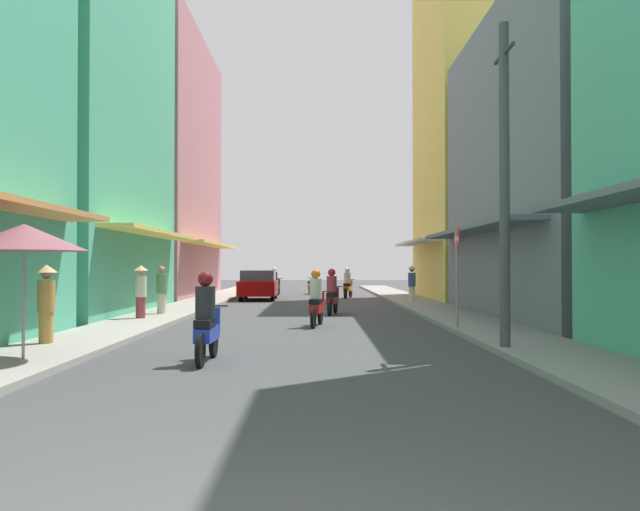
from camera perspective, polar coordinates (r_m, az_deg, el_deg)
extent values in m
plane|color=#424244|center=(23.70, -1.14, -4.95)|extent=(105.48, 105.48, 0.00)
cube|color=#9E9991|center=(24.23, -12.42, -4.70)|extent=(2.02, 55.95, 0.12)
cube|color=gray|center=(24.10, 10.21, -4.73)|extent=(2.02, 55.95, 0.12)
cube|color=#4CB28C|center=(24.94, -22.03, 10.53)|extent=(6.00, 10.50, 13.17)
cube|color=#EFD159|center=(23.41, -14.10, 1.88)|extent=(1.10, 9.45, 0.12)
cube|color=#B7727F|center=(36.68, -14.77, 7.41)|extent=(6.00, 13.08, 13.90)
cube|color=#EFD159|center=(35.61, -9.33, 0.93)|extent=(1.10, 11.77, 0.12)
cube|color=slate|center=(22.44, 21.85, 7.29)|extent=(6.00, 12.32, 9.69)
cube|color=slate|center=(21.17, 13.08, 2.17)|extent=(1.10, 11.08, 0.12)
cube|color=#EFD159|center=(33.72, 14.37, 10.84)|extent=(6.00, 9.21, 17.04)
cube|color=silver|center=(32.32, 8.39, 1.11)|extent=(1.10, 8.29, 0.12)
cylinder|color=black|center=(37.40, -3.66, -3.03)|extent=(0.19, 0.56, 0.56)
cylinder|color=black|center=(36.19, -4.17, -3.10)|extent=(0.19, 0.56, 0.56)
cube|color=black|center=(36.74, -3.93, -2.73)|extent=(0.47, 1.04, 0.24)
cube|color=black|center=(36.54, -4.01, -2.42)|extent=(0.39, 0.60, 0.14)
cylinder|color=black|center=(37.27, -3.71, -2.39)|extent=(0.28, 0.28, 0.45)
cylinder|color=black|center=(37.26, -3.71, -2.01)|extent=(0.55, 0.14, 0.03)
cylinder|color=#262628|center=(36.58, -3.99, -1.87)|extent=(0.34, 0.34, 0.55)
sphere|color=silver|center=(36.58, -3.99, -1.25)|extent=(0.26, 0.26, 0.26)
cylinder|color=black|center=(34.51, 2.67, -3.21)|extent=(0.22, 0.56, 0.56)
cylinder|color=black|center=(33.29, 2.23, -3.30)|extent=(0.22, 0.56, 0.56)
cube|color=orange|center=(33.84, 2.44, -2.88)|extent=(0.53, 1.04, 0.24)
cube|color=black|center=(33.64, 2.37, -2.56)|extent=(0.41, 0.61, 0.14)
cylinder|color=orange|center=(34.37, 2.63, -2.52)|extent=(0.28, 0.28, 0.45)
cylinder|color=black|center=(34.37, 2.63, -2.10)|extent=(0.54, 0.17, 0.03)
cylinder|color=beige|center=(33.68, 2.38, -1.96)|extent=(0.34, 0.34, 0.55)
sphere|color=silver|center=(33.67, 2.38, -1.28)|extent=(0.26, 0.26, 0.26)
cylinder|color=black|center=(12.24, -9.24, -7.44)|extent=(0.09, 0.56, 0.56)
cylinder|color=black|center=(11.02, -10.37, -8.17)|extent=(0.09, 0.56, 0.56)
cube|color=#1E38B7|center=(11.55, -9.82, -6.73)|extent=(0.30, 1.00, 0.24)
cube|color=black|center=(11.34, -10.00, -5.83)|extent=(0.29, 0.56, 0.14)
cylinder|color=#1E38B7|center=(12.07, -9.34, -5.53)|extent=(0.28, 0.28, 0.45)
cylinder|color=black|center=(12.05, -9.34, -4.34)|extent=(0.55, 0.04, 0.03)
cylinder|color=#262628|center=(11.36, -9.95, -4.05)|extent=(0.34, 0.34, 0.55)
sphere|color=maroon|center=(11.35, -9.94, -2.03)|extent=(0.26, 0.26, 0.26)
cylinder|color=black|center=(18.77, 0.03, -5.16)|extent=(0.17, 0.57, 0.56)
cylinder|color=black|center=(17.54, -0.59, -5.46)|extent=(0.17, 0.57, 0.56)
cube|color=red|center=(18.09, -0.29, -4.63)|extent=(0.43, 1.03, 0.24)
cube|color=black|center=(17.88, -0.40, -4.03)|extent=(0.36, 0.60, 0.14)
cylinder|color=red|center=(18.62, -0.03, -3.90)|extent=(0.28, 0.28, 0.45)
cylinder|color=black|center=(18.61, -0.03, -3.13)|extent=(0.55, 0.12, 0.03)
cylinder|color=beige|center=(17.92, -0.37, -2.90)|extent=(0.34, 0.34, 0.55)
sphere|color=orange|center=(17.91, -0.37, -1.62)|extent=(0.26, 0.26, 0.26)
cylinder|color=black|center=(39.31, -0.64, -2.93)|extent=(0.15, 0.57, 0.56)
cylinder|color=black|center=(38.07, -0.90, -3.00)|extent=(0.15, 0.57, 0.56)
cube|color=silver|center=(38.63, -0.78, -2.64)|extent=(0.41, 1.03, 0.24)
cube|color=black|center=(38.43, -0.82, -2.35)|extent=(0.35, 0.59, 0.14)
cylinder|color=silver|center=(39.17, -0.66, -2.32)|extent=(0.28, 0.28, 0.45)
cylinder|color=black|center=(39.17, -0.66, -1.96)|extent=(0.55, 0.10, 0.03)
cylinder|color=black|center=(23.05, 1.35, -4.37)|extent=(0.18, 0.57, 0.56)
cylinder|color=black|center=(21.82, 0.84, -4.56)|extent=(0.18, 0.57, 0.56)
cube|color=maroon|center=(22.38, 1.08, -3.91)|extent=(0.46, 1.03, 0.24)
cube|color=black|center=(22.17, 1.00, -3.42)|extent=(0.38, 0.60, 0.14)
cylinder|color=maroon|center=(22.91, 1.30, -3.34)|extent=(0.28, 0.28, 0.45)
cylinder|color=black|center=(22.90, 1.30, -2.71)|extent=(0.55, 0.13, 0.03)
cylinder|color=#99333F|center=(22.21, 1.02, -2.51)|extent=(0.34, 0.34, 0.55)
sphere|color=red|center=(22.20, 1.02, -1.48)|extent=(0.26, 0.26, 0.26)
cube|color=#8C0000|center=(32.28, -5.36, -2.80)|extent=(1.82, 4.12, 0.70)
cube|color=#333D47|center=(32.11, -5.38, -1.83)|extent=(1.63, 2.12, 0.60)
cylinder|color=black|center=(33.59, -6.48, -3.20)|extent=(0.19, 0.64, 0.64)
cylinder|color=black|center=(33.49, -3.92, -3.21)|extent=(0.19, 0.64, 0.64)
cylinder|color=black|center=(31.11, -6.91, -3.39)|extent=(0.19, 0.64, 0.64)
cylinder|color=black|center=(30.99, -4.14, -3.40)|extent=(0.19, 0.64, 0.64)
cylinder|color=beige|center=(21.98, -13.62, -4.25)|extent=(0.28, 0.28, 0.76)
cylinder|color=#598C59|center=(21.95, -13.61, -2.41)|extent=(0.34, 0.34, 0.65)
sphere|color=tan|center=(21.94, -13.61, -1.20)|extent=(0.22, 0.22, 0.22)
cylinder|color=#BF8C3F|center=(14.35, -22.73, -6.04)|extent=(0.28, 0.28, 0.75)
cylinder|color=#BF8C3F|center=(14.30, -22.71, -3.28)|extent=(0.34, 0.34, 0.63)
sphere|color=#9E7256|center=(14.29, -22.70, -1.46)|extent=(0.22, 0.22, 0.22)
cone|color=#D1B77A|center=(14.29, -22.70, -1.06)|extent=(0.44, 0.44, 0.16)
cylinder|color=#99333F|center=(20.26, -15.34, -4.56)|extent=(0.28, 0.28, 0.74)
cylinder|color=beige|center=(20.23, -15.33, -2.62)|extent=(0.34, 0.34, 0.63)
sphere|color=tan|center=(20.22, -15.32, -1.33)|extent=(0.22, 0.22, 0.22)
cone|color=#D1B77A|center=(20.22, -15.32, -1.05)|extent=(0.44, 0.44, 0.16)
cylinder|color=beige|center=(29.81, 8.00, -3.40)|extent=(0.28, 0.28, 0.74)
cylinder|color=#334C8C|center=(29.79, 8.00, -2.09)|extent=(0.34, 0.34, 0.62)
sphere|color=#9E7256|center=(29.78, 8.00, -1.22)|extent=(0.22, 0.22, 0.22)
cone|color=#D1B77A|center=(29.78, 7.99, -1.03)|extent=(0.44, 0.44, 0.16)
cylinder|color=#99999E|center=(11.98, -24.39, -3.58)|extent=(0.05, 0.05, 2.20)
cone|color=#8C4C59|center=(11.98, -24.35, 1.45)|extent=(2.09, 2.09, 0.45)
cylinder|color=#4C4C4F|center=(13.20, 15.75, 5.73)|extent=(0.20, 0.20, 6.39)
cylinder|color=#3F382D|center=(13.74, 15.70, 16.54)|extent=(0.08, 1.20, 0.08)
cylinder|color=gray|center=(16.79, 11.84, -2.16)|extent=(0.07, 0.07, 2.60)
cylinder|color=red|center=(16.80, 11.83, 1.42)|extent=(0.02, 0.60, 0.60)
cube|color=white|center=(16.80, 11.83, 1.42)|extent=(0.03, 0.40, 0.10)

